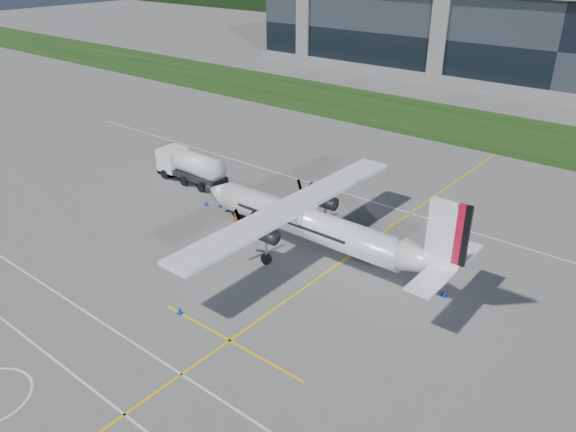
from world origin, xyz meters
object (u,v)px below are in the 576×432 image
object	(u,v)px
baggage_tug	(256,209)
safety_cone_tail	(444,293)
ground_crew_person	(237,221)
safety_cone_fwd	(206,203)
turboprop_aircraft	(316,209)
fuel_tanker_truck	(187,166)
safety_cone_nose_stbd	(221,204)
safety_cone_portwing	(180,310)

from	to	relation	value
baggage_tug	safety_cone_tail	bearing A→B (deg)	-3.05
ground_crew_person	safety_cone_tail	distance (m)	18.71
safety_cone_fwd	safety_cone_tail	size ratio (longest dim) A/B	1.00
safety_cone_fwd	safety_cone_tail	distance (m)	24.44
turboprop_aircraft	fuel_tanker_truck	distance (m)	20.15
baggage_tug	safety_cone_fwd	bearing A→B (deg)	-169.22
safety_cone_tail	safety_cone_fwd	bearing A→B (deg)	-179.93
fuel_tanker_truck	safety_cone_nose_stbd	world-z (taller)	fuel_tanker_truck
fuel_tanker_truck	baggage_tug	xyz separation A→B (m)	(11.64, -2.24, -0.71)
safety_cone_tail	baggage_tug	bearing A→B (deg)	176.95
safety_cone_nose_stbd	safety_cone_fwd	size ratio (longest dim) A/B	1.00
safety_cone_portwing	safety_cone_fwd	bearing A→B (deg)	130.77
safety_cone_nose_stbd	baggage_tug	bearing A→B (deg)	4.59
safety_cone_nose_stbd	safety_cone_tail	bearing A→B (deg)	-1.67
baggage_tug	safety_cone_tail	xyz separation A→B (m)	(18.97, -1.01, -0.67)
safety_cone_nose_stbd	safety_cone_fwd	bearing A→B (deg)	-151.51
safety_cone_tail	safety_cone_nose_stbd	bearing A→B (deg)	178.33
fuel_tanker_truck	baggage_tug	world-z (taller)	fuel_tanker_truck
turboprop_aircraft	fuel_tanker_truck	size ratio (longest dim) A/B	2.93
fuel_tanker_truck	safety_cone_fwd	world-z (taller)	fuel_tanker_truck
turboprop_aircraft	safety_cone_portwing	world-z (taller)	turboprop_aircraft
turboprop_aircraft	safety_cone_tail	world-z (taller)	turboprop_aircraft
safety_cone_portwing	safety_cone_nose_stbd	bearing A→B (deg)	125.94
safety_cone_nose_stbd	ground_crew_person	bearing A→B (deg)	-29.05
fuel_tanker_truck	turboprop_aircraft	bearing A→B (deg)	-11.29
ground_crew_person	safety_cone_tail	xyz separation A→B (m)	(18.61, 1.84, -0.66)
safety_cone_nose_stbd	safety_cone_portwing	size ratio (longest dim) A/B	1.00
safety_cone_portwing	fuel_tanker_truck	bearing A→B (deg)	136.78
ground_crew_person	safety_cone_nose_stbd	distance (m)	5.22
safety_cone_fwd	safety_cone_portwing	world-z (taller)	same
safety_cone_tail	safety_cone_portwing	size ratio (longest dim) A/B	1.00
turboprop_aircraft	safety_cone_portwing	size ratio (longest dim) A/B	51.13
safety_cone_tail	safety_cone_portwing	xyz separation A→B (m)	(-13.03, -13.26, 0.00)
safety_cone_nose_stbd	safety_cone_portwing	xyz separation A→B (m)	(10.11, -13.94, 0.00)
fuel_tanker_truck	safety_cone_portwing	xyz separation A→B (m)	(17.57, -16.51, -1.39)
baggage_tug	ground_crew_person	world-z (taller)	baggage_tug
ground_crew_person	safety_cone_nose_stbd	xyz separation A→B (m)	(-4.53, 2.52, -0.66)
baggage_tug	safety_cone_fwd	size ratio (longest dim) A/B	6.15
safety_cone_fwd	safety_cone_portwing	xyz separation A→B (m)	(11.41, -13.23, 0.00)
fuel_tanker_truck	safety_cone_nose_stbd	distance (m)	8.02
baggage_tug	ground_crew_person	distance (m)	2.87
ground_crew_person	safety_cone_portwing	size ratio (longest dim) A/B	3.64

